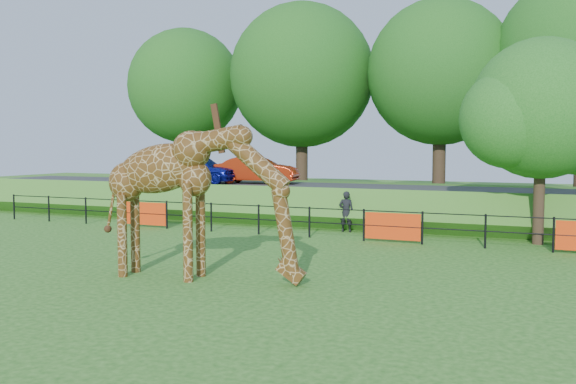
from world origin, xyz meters
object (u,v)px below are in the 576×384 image
car_red (257,170)px  visitor (346,212)px  tree_east (545,114)px  car_blue (200,169)px  giraffe (200,202)px

car_red → visitor: 7.72m
visitor → tree_east: size_ratio=0.23×
car_blue → visitor: 9.71m
car_blue → tree_east: tree_east is taller
giraffe → visitor: 9.59m
visitor → tree_east: tree_east is taller
giraffe → car_blue: 15.75m
giraffe → car_red: bearing=105.7°
giraffe → visitor: (0.60, 9.51, -1.12)m
car_blue → visitor: car_blue is taller
giraffe → visitor: size_ratio=3.43×
giraffe → car_red: (-5.43, 14.16, 0.18)m
car_blue → visitor: bearing=-113.6°
visitor → car_blue: bearing=-32.6°
giraffe → car_red: 15.16m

